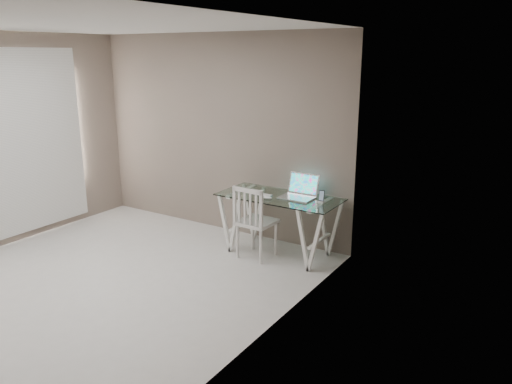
{
  "coord_description": "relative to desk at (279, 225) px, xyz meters",
  "views": [
    {
      "loc": [
        4.07,
        -3.24,
        2.43
      ],
      "look_at": [
        1.05,
        1.55,
        0.85
      ],
      "focal_mm": 35.0,
      "sensor_mm": 36.0,
      "label": 1
    }
  ],
  "objects": [
    {
      "name": "phone_dock",
      "position": [
        0.54,
        0.04,
        0.4
      ],
      "size": [
        0.08,
        0.08,
        0.14
      ],
      "color": "white",
      "rests_on": "desk"
    },
    {
      "name": "keyboard",
      "position": [
        -0.23,
        -0.06,
        0.37
      ],
      "size": [
        0.28,
        0.12,
        0.01
      ],
      "primitive_type": "cube",
      "color": "silver",
      "rests_on": "desk"
    },
    {
      "name": "mouse",
      "position": [
        -0.06,
        -0.18,
        0.38
      ],
      "size": [
        0.11,
        0.07,
        0.04
      ],
      "primitive_type": "ellipsoid",
      "color": "white",
      "rests_on": "desk"
    },
    {
      "name": "chair",
      "position": [
        -0.19,
        -0.3,
        0.12
      ],
      "size": [
        0.43,
        0.43,
        0.92
      ],
      "rotation": [
        0.0,
        0.0,
        -0.03
      ],
      "color": "silver",
      "rests_on": "ground"
    },
    {
      "name": "desk",
      "position": [
        0.0,
        0.0,
        0.0
      ],
      "size": [
        1.5,
        0.7,
        0.75
      ],
      "color": "silver",
      "rests_on": "ground"
    },
    {
      "name": "laptop",
      "position": [
        0.22,
        0.11,
        0.43
      ],
      "size": [
        0.4,
        0.36,
        0.27
      ],
      "color": "silver",
      "rests_on": "desk"
    },
    {
      "name": "room",
      "position": [
        -1.26,
        -1.83,
        1.33
      ],
      "size": [
        4.5,
        4.52,
        2.71
      ],
      "color": "beige",
      "rests_on": "ground"
    }
  ]
}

